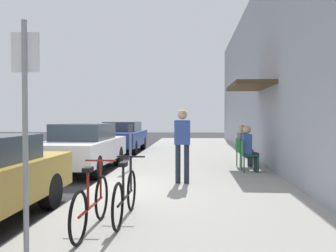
{
  "coord_description": "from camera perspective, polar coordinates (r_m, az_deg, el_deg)",
  "views": [
    {
      "loc": [
        2.26,
        -7.37,
        1.65
      ],
      "look_at": [
        1.1,
        8.66,
        1.24
      ],
      "focal_mm": 37.32,
      "sensor_mm": 36.0,
      "label": 1
    }
  ],
  "objects": [
    {
      "name": "street_sign",
      "position": [
        4.17,
        -22.28,
        1.18
      ],
      "size": [
        0.32,
        0.06,
        2.6
      ],
      "color": "gray",
      "rests_on": "sidewalk_slab"
    },
    {
      "name": "cafe_chair_0",
      "position": [
        10.05,
        12.76,
        -4.44
      ],
      "size": [
        0.45,
        0.45,
        0.87
      ],
      "color": "#14592D",
      "rests_on": "sidewalk_slab"
    },
    {
      "name": "seated_patron_1",
      "position": [
        11.01,
        12.31,
        -2.92
      ],
      "size": [
        0.47,
        0.41,
        1.29
      ],
      "color": "#232838",
      "rests_on": "sidewalk_slab"
    },
    {
      "name": "sidewalk_slab",
      "position": [
        9.5,
        4.09,
        -8.18
      ],
      "size": [
        4.5,
        32.0,
        0.12
      ],
      "primitive_type": "cube",
      "color": "#9E9B93",
      "rests_on": "ground_plane"
    },
    {
      "name": "bicycle_1",
      "position": [
        5.35,
        -6.97,
        -11.22
      ],
      "size": [
        0.46,
        1.71,
        0.9
      ],
      "color": "black",
      "rests_on": "sidewalk_slab"
    },
    {
      "name": "parked_car_2",
      "position": [
        16.71,
        -7.46,
        -1.66
      ],
      "size": [
        1.8,
        4.4,
        1.42
      ],
      "color": "navy",
      "rests_on": "ground_plane"
    },
    {
      "name": "ground_plane",
      "position": [
        7.88,
        -12.82,
        -10.67
      ],
      "size": [
        60.0,
        60.0,
        0.0
      ],
      "primitive_type": "plane",
      "color": "#2D2D30"
    },
    {
      "name": "building_facade",
      "position": [
        9.79,
        18.52,
        10.28
      ],
      "size": [
        1.4,
        32.0,
        6.34
      ],
      "color": "#999EA8",
      "rests_on": "ground_plane"
    },
    {
      "name": "pedestrian_standing",
      "position": [
        8.05,
        2.35,
        -2.32
      ],
      "size": [
        0.36,
        0.22,
        1.7
      ],
      "color": "#232838",
      "rests_on": "sidewalk_slab"
    },
    {
      "name": "parked_car_1",
      "position": [
        10.98,
        -13.7,
        -3.3
      ],
      "size": [
        1.8,
        4.4,
        1.45
      ],
      "color": "silver",
      "rests_on": "ground_plane"
    },
    {
      "name": "seated_patron_0",
      "position": [
        10.04,
        13.1,
        -3.34
      ],
      "size": [
        0.43,
        0.37,
        1.29
      ],
      "color": "#232838",
      "rests_on": "sidewalk_slab"
    },
    {
      "name": "bicycle_0",
      "position": [
        4.92,
        -12.39,
        -12.35
      ],
      "size": [
        0.46,
        1.71,
        0.9
      ],
      "color": "black",
      "rests_on": "sidewalk_slab"
    },
    {
      "name": "parking_meter",
      "position": [
        10.11,
        -6.17,
        -2.87
      ],
      "size": [
        0.12,
        0.1,
        1.32
      ],
      "color": "slate",
      "rests_on": "sidewalk_slab"
    },
    {
      "name": "cafe_chair_1",
      "position": [
        11.01,
        12.0,
        -3.92
      ],
      "size": [
        0.5,
        0.5,
        0.87
      ],
      "color": "#14592D",
      "rests_on": "sidewalk_slab"
    }
  ]
}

